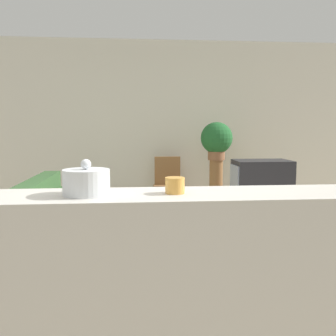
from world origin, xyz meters
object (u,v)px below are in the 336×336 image
at_px(potted_plant, 217,139).
at_px(couch, 62,225).
at_px(wooden_chair, 168,183).
at_px(decorative_bowl, 86,182).
at_px(television, 261,181).

bearing_deg(potted_plant, couch, -146.37).
height_order(wooden_chair, decorative_bowl, decorative_bowl).
bearing_deg(television, wooden_chair, 131.98).
bearing_deg(decorative_bowl, potted_plant, 67.40).
height_order(television, decorative_bowl, decorative_bowl).
height_order(couch, potted_plant, potted_plant).
bearing_deg(decorative_bowl, television, 54.33).
relative_size(couch, potted_plant, 3.14).
relative_size(couch, wooden_chair, 1.97).
bearing_deg(couch, decorative_bowl, -75.62).
relative_size(wooden_chair, decorative_bowl, 3.69).
relative_size(television, decorative_bowl, 2.86).
distance_m(television, wooden_chair, 1.57).
distance_m(couch, decorative_bowl, 2.35).
distance_m(couch, wooden_chair, 2.01).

